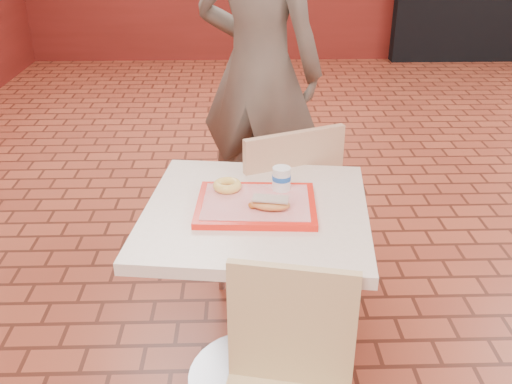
{
  "coord_description": "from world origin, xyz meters",
  "views": [
    {
      "loc": [
        -1.45,
        -2.08,
        1.71
      ],
      "look_at": [
        -1.4,
        -0.38,
        0.85
      ],
      "focal_mm": 40.0,
      "sensor_mm": 36.0,
      "label": 1
    }
  ],
  "objects_px": {
    "chair_main_back": "(280,213)",
    "paper_cup": "(281,178)",
    "serving_tray": "(256,205)",
    "ring_donut": "(227,185)",
    "long_john_donut": "(269,204)",
    "main_table": "(256,271)",
    "customer": "(259,70)"
  },
  "relations": [
    {
      "from": "chair_main_back",
      "to": "paper_cup",
      "type": "relative_size",
      "value": 11.4
    },
    {
      "from": "customer",
      "to": "paper_cup",
      "type": "height_order",
      "value": "customer"
    },
    {
      "from": "customer",
      "to": "paper_cup",
      "type": "bearing_deg",
      "value": 116.43
    },
    {
      "from": "serving_tray",
      "to": "long_john_donut",
      "type": "xyz_separation_m",
      "value": [
        0.04,
        -0.06,
        0.03
      ]
    },
    {
      "from": "main_table",
      "to": "chair_main_back",
      "type": "xyz_separation_m",
      "value": [
        0.12,
        0.46,
        -0.01
      ]
    },
    {
      "from": "customer",
      "to": "serving_tray",
      "type": "relative_size",
      "value": 4.71
    },
    {
      "from": "main_table",
      "to": "ring_donut",
      "type": "relative_size",
      "value": 7.87
    },
    {
      "from": "chair_main_back",
      "to": "long_john_donut",
      "type": "distance_m",
      "value": 0.61
    },
    {
      "from": "paper_cup",
      "to": "main_table",
      "type": "bearing_deg",
      "value": -135.07
    },
    {
      "from": "long_john_donut",
      "to": "ring_donut",
      "type": "bearing_deg",
      "value": 133.36
    },
    {
      "from": "ring_donut",
      "to": "long_john_donut",
      "type": "bearing_deg",
      "value": -46.64
    },
    {
      "from": "chair_main_back",
      "to": "paper_cup",
      "type": "bearing_deg",
      "value": 63.46
    },
    {
      "from": "chair_main_back",
      "to": "serving_tray",
      "type": "xyz_separation_m",
      "value": [
        -0.12,
        -0.46,
        0.28
      ]
    },
    {
      "from": "ring_donut",
      "to": "long_john_donut",
      "type": "xyz_separation_m",
      "value": [
        0.14,
        -0.15,
        0.0
      ]
    },
    {
      "from": "main_table",
      "to": "paper_cup",
      "type": "xyz_separation_m",
      "value": [
        0.09,
        0.09,
        0.32
      ]
    },
    {
      "from": "serving_tray",
      "to": "paper_cup",
      "type": "distance_m",
      "value": 0.14
    },
    {
      "from": "customer",
      "to": "serving_tray",
      "type": "bearing_deg",
      "value": 112.04
    },
    {
      "from": "customer",
      "to": "ring_donut",
      "type": "xyz_separation_m",
      "value": [
        -0.15,
        -1.15,
        -0.11
      ]
    },
    {
      "from": "long_john_donut",
      "to": "paper_cup",
      "type": "bearing_deg",
      "value": 71.43
    },
    {
      "from": "main_table",
      "to": "ring_donut",
      "type": "distance_m",
      "value": 0.33
    },
    {
      "from": "ring_donut",
      "to": "paper_cup",
      "type": "xyz_separation_m",
      "value": [
        0.19,
        -0.0,
        0.03
      ]
    },
    {
      "from": "main_table",
      "to": "serving_tray",
      "type": "xyz_separation_m",
      "value": [
        0.0,
        -0.0,
        0.27
      ]
    },
    {
      "from": "chair_main_back",
      "to": "long_john_donut",
      "type": "height_order",
      "value": "chair_main_back"
    },
    {
      "from": "chair_main_back",
      "to": "long_john_donut",
      "type": "relative_size",
      "value": 6.49
    },
    {
      "from": "chair_main_back",
      "to": "customer",
      "type": "bearing_deg",
      "value": -107.44
    },
    {
      "from": "main_table",
      "to": "long_john_donut",
      "type": "relative_size",
      "value": 5.52
    },
    {
      "from": "main_table",
      "to": "chair_main_back",
      "type": "distance_m",
      "value": 0.47
    },
    {
      "from": "main_table",
      "to": "long_john_donut",
      "type": "xyz_separation_m",
      "value": [
        0.04,
        -0.06,
        0.3
      ]
    },
    {
      "from": "serving_tray",
      "to": "long_john_donut",
      "type": "height_order",
      "value": "long_john_donut"
    },
    {
      "from": "serving_tray",
      "to": "main_table",
      "type": "bearing_deg",
      "value": 90.0
    },
    {
      "from": "ring_donut",
      "to": "paper_cup",
      "type": "relative_size",
      "value": 1.23
    },
    {
      "from": "customer",
      "to": "ring_donut",
      "type": "relative_size",
      "value": 18.73
    }
  ]
}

